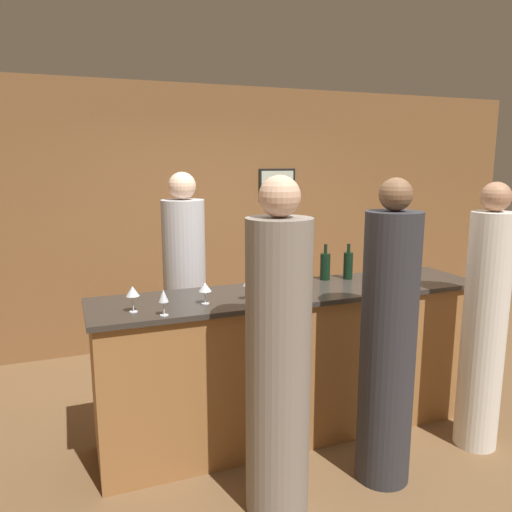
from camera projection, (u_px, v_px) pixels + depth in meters
ground_plane at (292, 430)px, 3.78m from camera, size 14.00×14.00×0.00m
back_wall at (211, 217)px, 5.51m from camera, size 8.00×0.08×2.80m
bar_counter at (293, 362)px, 3.68m from camera, size 2.87×0.66×1.09m
bartender at (185, 300)px, 4.02m from camera, size 0.34×0.34×1.92m
guest_0 at (484, 326)px, 3.43m from camera, size 0.29×0.29×1.87m
guest_1 at (278, 362)px, 2.78m from camera, size 0.37×0.37×1.93m
guest_2 at (388, 345)px, 3.06m from camera, size 0.34×0.34×1.91m
wine_bottle_0 at (325, 266)px, 3.88m from camera, size 0.08×0.08×0.28m
wine_bottle_1 at (348, 265)px, 3.90m from camera, size 0.07×0.07×0.28m
ice_bucket at (295, 273)px, 3.62m from camera, size 0.16×0.16×0.22m
wine_glass_0 at (163, 297)px, 2.97m from camera, size 0.06×0.06×0.16m
wine_glass_1 at (133, 292)px, 3.03m from camera, size 0.08×0.08×0.16m
wine_glass_2 at (248, 282)px, 3.30m from camera, size 0.07×0.07×0.16m
wine_glass_3 at (205, 288)px, 3.21m from camera, size 0.08×0.08×0.14m
wine_glass_4 at (302, 275)px, 3.45m from camera, size 0.08×0.08×0.17m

